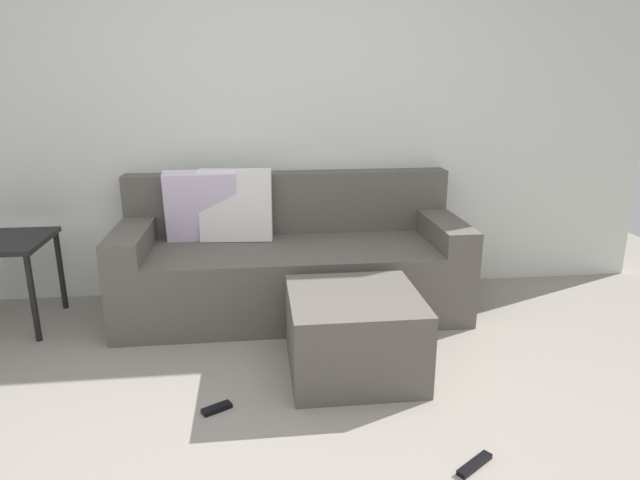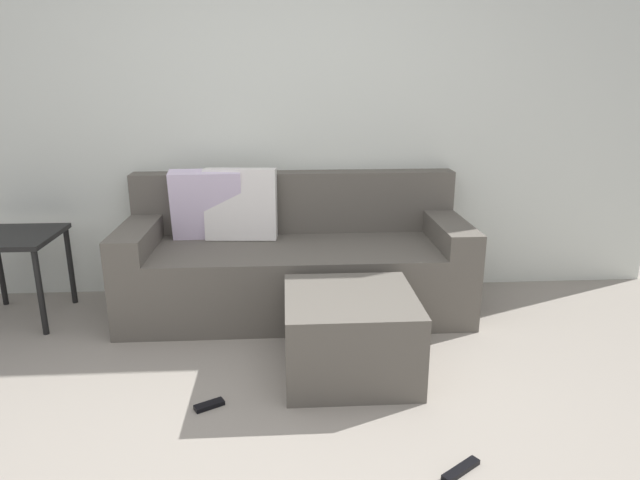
# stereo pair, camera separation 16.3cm
# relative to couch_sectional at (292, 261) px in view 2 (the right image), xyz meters

# --- Properties ---
(wall_back) EXTENTS (5.56, 0.10, 2.56)m
(wall_back) POSITION_rel_couch_sectional_xyz_m (-0.10, 0.41, 0.95)
(wall_back) COLOR silver
(wall_back) RESTS_ON ground_plane
(couch_sectional) EXTENTS (2.22, 0.84, 0.93)m
(couch_sectional) POSITION_rel_couch_sectional_xyz_m (0.00, 0.00, 0.00)
(couch_sectional) COLOR #59544C
(couch_sectional) RESTS_ON ground_plane
(ottoman) EXTENTS (0.67, 0.67, 0.43)m
(ottoman) POSITION_rel_couch_sectional_xyz_m (0.29, -0.88, -0.11)
(ottoman) COLOR #59544C
(ottoman) RESTS_ON ground_plane
(side_table) EXTENTS (0.53, 0.55, 0.57)m
(side_table) POSITION_rel_couch_sectional_xyz_m (-1.75, -0.08, 0.15)
(side_table) COLOR black
(side_table) RESTS_ON ground_plane
(remote_near_ottoman) EXTENTS (0.18, 0.14, 0.02)m
(remote_near_ottoman) POSITION_rel_couch_sectional_xyz_m (0.64, -1.70, -0.32)
(remote_near_ottoman) COLOR black
(remote_near_ottoman) RESTS_ON ground_plane
(remote_by_storage_bin) EXTENTS (0.15, 0.11, 0.02)m
(remote_by_storage_bin) POSITION_rel_couch_sectional_xyz_m (-0.42, -1.18, -0.32)
(remote_by_storage_bin) COLOR black
(remote_by_storage_bin) RESTS_ON ground_plane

